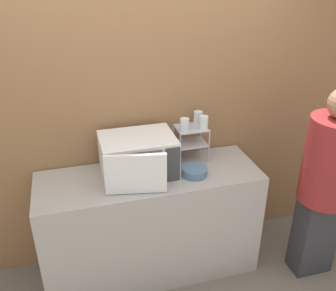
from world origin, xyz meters
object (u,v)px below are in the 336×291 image
glass_front_left (185,125)px  glass_back_right (198,118)px  glass_front_right (204,123)px  person (327,179)px  dish_rack (191,136)px  microwave (138,157)px  bowl (194,172)px

glass_front_left → glass_back_right: size_ratio=1.00×
glass_back_right → glass_front_right: 0.10m
person → dish_rack: bearing=149.7°
glass_front_left → glass_back_right: bearing=35.9°
microwave → person: size_ratio=0.34×
person → bowl: bearing=163.8°
microwave → glass_front_right: 0.58m
dish_rack → bowl: dish_rack is taller
bowl → person: person is taller
dish_rack → glass_back_right: size_ratio=2.68×
glass_front_left → person: 1.16m
microwave → dish_rack: microwave is taller
glass_front_left → person: bearing=-25.9°
bowl → glass_front_left: bearing=95.8°
glass_front_right → bowl: size_ratio=0.55×
glass_back_right → glass_front_right: bearing=-84.9°
microwave → glass_back_right: 0.60m
glass_front_left → bowl: bearing=-84.2°
glass_front_left → person: (0.99, -0.48, -0.37)m
microwave → glass_back_right: (0.54, 0.19, 0.18)m
glass_back_right → bowl: 0.45m
microwave → glass_back_right: glass_back_right is taller
glass_front_right → bowl: bearing=-123.8°
dish_rack → glass_front_right: 0.16m
dish_rack → glass_back_right: bearing=35.0°
dish_rack → bowl: size_ratio=1.47×
glass_front_left → glass_front_right: (0.16, 0.00, 0.00)m
microwave → glass_front_right: glass_front_right is taller
glass_front_right → dish_rack: bearing=148.1°
dish_rack → bowl: (-0.05, -0.25, -0.17)m
dish_rack → person: bearing=-30.3°
dish_rack → glass_front_right: size_ratio=2.68×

